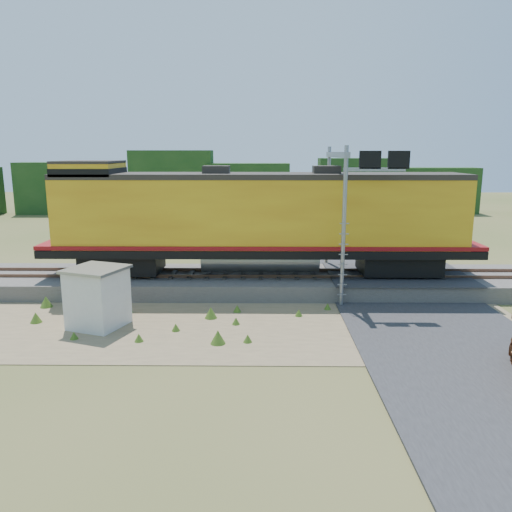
{
  "coord_description": "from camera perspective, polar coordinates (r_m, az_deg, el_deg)",
  "views": [
    {
      "loc": [
        0.06,
        -18.96,
        6.99
      ],
      "look_at": [
        -0.21,
        3.0,
        2.4
      ],
      "focal_mm": 35.0,
      "sensor_mm": 36.0,
      "label": 1
    }
  ],
  "objects": [
    {
      "name": "locomotive",
      "position": [
        25.17,
        -0.24,
        4.36
      ],
      "size": [
        21.74,
        3.32,
        5.61
      ],
      "color": "black",
      "rests_on": "rails"
    },
    {
      "name": "dirt_shoulder",
      "position": [
        20.77,
        -5.08,
        -7.86
      ],
      "size": [
        26.0,
        8.0,
        0.03
      ],
      "primitive_type": "cube",
      "color": "#8C7754",
      "rests_on": "ground"
    },
    {
      "name": "tree_line_north",
      "position": [
        57.09,
        0.64,
        7.87
      ],
      "size": [
        130.0,
        3.0,
        6.5
      ],
      "color": "#183A15",
      "rests_on": "ground"
    },
    {
      "name": "road",
      "position": [
        22.0,
        19.21,
        -7.16
      ],
      "size": [
        7.0,
        66.0,
        0.86
      ],
      "color": "#38383A",
      "rests_on": "ground"
    },
    {
      "name": "ballast",
      "position": [
        25.81,
        0.54,
        -2.99
      ],
      "size": [
        70.0,
        5.0,
        0.8
      ],
      "primitive_type": "cube",
      "color": "slate",
      "rests_on": "ground"
    },
    {
      "name": "shed",
      "position": [
        21.17,
        -17.65,
        -4.5
      ],
      "size": [
        2.67,
        2.67,
        2.47
      ],
      "rotation": [
        0.0,
        0.0,
        -0.35
      ],
      "color": "silver",
      "rests_on": "ground"
    },
    {
      "name": "ground",
      "position": [
        20.2,
        0.49,
        -8.43
      ],
      "size": [
        140.0,
        140.0,
        0.0
      ],
      "primitive_type": "plane",
      "color": "#475123",
      "rests_on": "ground"
    },
    {
      "name": "rails",
      "position": [
        25.69,
        0.55,
        -1.95
      ],
      "size": [
        70.0,
        1.54,
        0.16
      ],
      "color": "brown",
      "rests_on": "ballast"
    },
    {
      "name": "weed_clumps",
      "position": [
        20.61,
        -9.38,
        -8.19
      ],
      "size": [
        15.0,
        6.2,
        0.56
      ],
      "primitive_type": null,
      "color": "#3D5E1B",
      "rests_on": "ground"
    },
    {
      "name": "signal_gantry",
      "position": [
        24.67,
        10.22,
        8.03
      ],
      "size": [
        2.89,
        6.2,
        7.28
      ],
      "color": "gray",
      "rests_on": "ground"
    }
  ]
}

